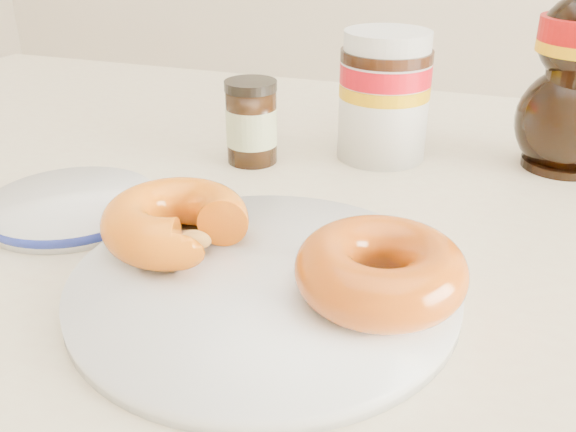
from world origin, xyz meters
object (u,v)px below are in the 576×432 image
(dark_jar, at_px, (252,123))
(plate, at_px, (264,284))
(dining_table, at_px, (343,320))
(donut_bitten, at_px, (176,221))
(donut_whole, at_px, (380,270))
(nutella_jar, at_px, (384,91))
(blue_rim_saucer, at_px, (72,205))

(dark_jar, bearing_deg, plate, -66.21)
(dining_table, bearing_deg, plate, -107.70)
(dining_table, distance_m, donut_bitten, 0.18)
(donut_whole, distance_m, nutella_jar, 0.28)
(donut_bitten, bearing_deg, donut_whole, -24.72)
(dining_table, distance_m, dark_jar, 0.22)
(dining_table, relative_size, dark_jar, 17.01)
(blue_rim_saucer, bearing_deg, donut_bitten, -17.72)
(blue_rim_saucer, bearing_deg, dining_table, 9.77)
(dark_jar, xyz_separation_m, blue_rim_saucer, (-0.10, -0.16, -0.03))
(donut_bitten, bearing_deg, dark_jar, 78.72)
(plate, distance_m, donut_whole, 0.08)
(plate, bearing_deg, blue_rim_saucer, 162.87)
(plate, relative_size, blue_rim_saucer, 1.81)
(dining_table, bearing_deg, donut_bitten, -144.19)
(plate, height_order, blue_rim_saucer, blue_rim_saucer)
(plate, xyz_separation_m, blue_rim_saucer, (-0.20, 0.06, 0.00))
(dark_jar, relative_size, blue_rim_saucer, 0.57)
(blue_rim_saucer, bearing_deg, donut_whole, -11.88)
(nutella_jar, bearing_deg, donut_whole, -78.52)
(dining_table, relative_size, blue_rim_saucer, 9.71)
(plate, xyz_separation_m, nutella_jar, (0.02, 0.28, 0.06))
(donut_whole, relative_size, nutella_jar, 0.85)
(donut_bitten, distance_m, dark_jar, 0.20)
(nutella_jar, relative_size, dark_jar, 1.54)
(donut_whole, height_order, blue_rim_saucer, donut_whole)
(donut_bitten, height_order, blue_rim_saucer, donut_bitten)
(nutella_jar, xyz_separation_m, blue_rim_saucer, (-0.22, -0.22, -0.06))
(nutella_jar, bearing_deg, plate, -94.37)
(dining_table, relative_size, donut_whole, 12.90)
(donut_bitten, xyz_separation_m, nutella_jar, (0.10, 0.26, 0.04))
(plate, height_order, dark_jar, dark_jar)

